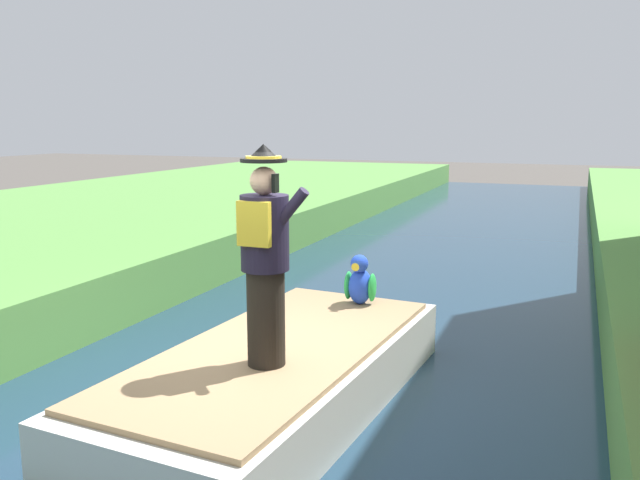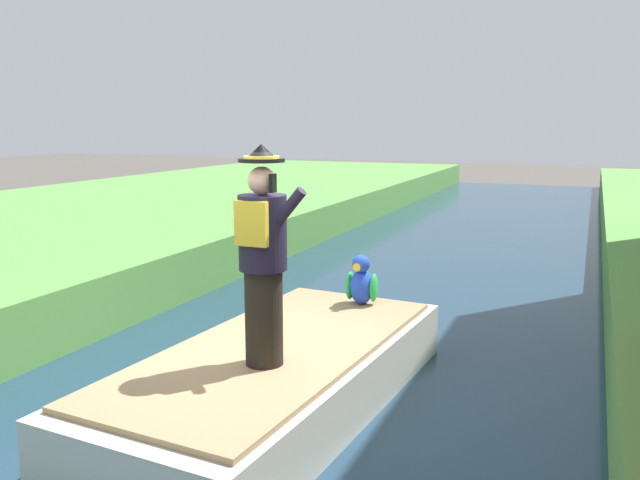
# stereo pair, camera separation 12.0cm
# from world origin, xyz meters

# --- Properties ---
(ground_plane) EXTENTS (80.00, 80.00, 0.00)m
(ground_plane) POSITION_xyz_m (0.00, 0.00, 0.00)
(ground_plane) COLOR #4C4742
(canal_water) EXTENTS (5.70, 48.00, 0.10)m
(canal_water) POSITION_xyz_m (0.00, 0.00, 0.05)
(canal_water) COLOR #1E384C
(canal_water) RESTS_ON ground
(boat) EXTENTS (2.10, 4.32, 0.61)m
(boat) POSITION_xyz_m (0.00, 0.20, 0.40)
(boat) COLOR silver
(boat) RESTS_ON canal_water
(person_pirate) EXTENTS (0.61, 0.42, 1.85)m
(person_pirate) POSITION_xyz_m (0.12, -0.29, 1.64)
(person_pirate) COLOR black
(person_pirate) RESTS_ON boat
(parrot_plush) EXTENTS (0.36, 0.34, 0.57)m
(parrot_plush) POSITION_xyz_m (0.27, 1.79, 0.95)
(parrot_plush) COLOR blue
(parrot_plush) RESTS_ON boat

